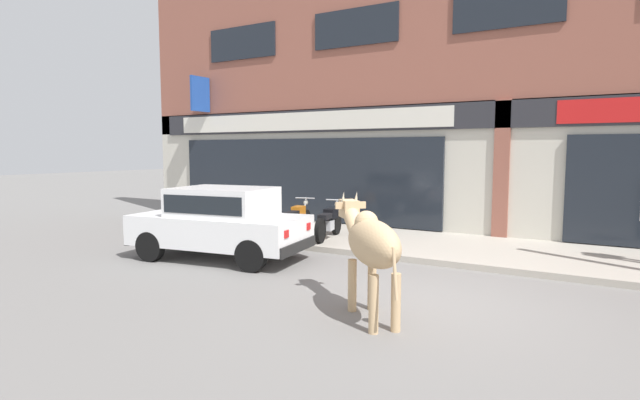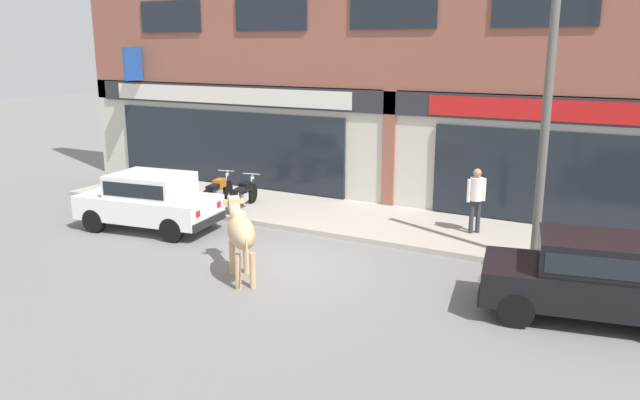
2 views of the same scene
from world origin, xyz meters
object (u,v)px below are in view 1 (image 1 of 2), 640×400
Objects in this scene: cow at (371,243)px; car_1 at (221,219)px; motorcycle_0 at (296,219)px; motorcycle_1 at (329,222)px.

car_1 is at bearing 156.97° from cow.
motorcycle_0 is at bearing 132.60° from cow.
motorcycle_1 is at bearing 125.35° from cow.
cow is 5.91m from motorcycle_0.
car_1 is (-4.12, 1.75, -0.19)m from cow.
car_1 is 2.10× the size of motorcycle_0.
cow is 0.45× the size of car_1.
cow is at bearing -54.65° from motorcycle_1.
cow is at bearing -23.03° from car_1.
motorcycle_0 and motorcycle_1 have the same top height.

